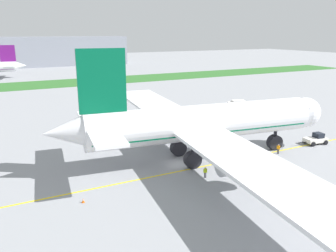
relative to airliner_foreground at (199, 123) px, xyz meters
name	(u,v)px	position (x,y,z in m)	size (l,w,h in m)	color
ground_plane	(178,164)	(-4.10, -0.29, -6.30)	(600.00, 600.00, 0.00)	gray
apron_taxi_line	(186,170)	(-4.10, -2.94, -6.29)	(280.00, 0.36, 0.01)	yellow
grass_median_strip	(59,83)	(-4.10, 102.40, -6.25)	(320.00, 24.00, 0.10)	#2D6628
airliner_foreground	(199,123)	(0.00, 0.00, 0.00)	(48.47, 75.43, 18.57)	white
pushback_tug	(316,139)	(24.55, -3.07, -5.32)	(6.18, 3.04, 2.12)	white
ground_crew_marshaller_front	(205,171)	(-3.18, -6.87, -5.27)	(0.59, 0.33, 1.70)	black
ground_crew_wingwalker_starboard	(278,148)	(13.96, -4.02, -5.23)	(0.39, 0.59, 1.76)	black
traffic_cone_near_nose	(83,200)	(-21.02, -6.22, -6.01)	(0.36, 0.36, 0.58)	#F2590C
service_truck_baggage_loader	(236,104)	(30.07, 28.29, -4.86)	(5.02, 3.49, 2.63)	white
terminal_building	(27,52)	(-7.47, 185.95, 2.70)	(123.22, 20.00, 18.00)	gray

